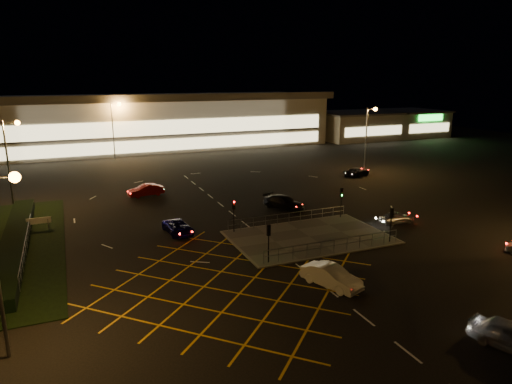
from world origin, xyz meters
name	(u,v)px	position (x,y,z in m)	size (l,w,h in m)	color
ground	(281,234)	(0.00, 0.00, 0.00)	(180.00, 180.00, 0.00)	black
pedestrian_island	(309,237)	(2.00, -2.00, 0.06)	(14.00, 9.00, 0.12)	#4C4944
hedge	(15,242)	(-23.00, 6.00, 0.50)	(2.00, 26.00, 1.00)	black
supermarket	(154,121)	(0.00, 61.95, 5.31)	(72.00, 26.50, 10.50)	beige
retail_unit_a	(356,125)	(46.00, 53.97, 3.21)	(18.80, 14.80, 6.35)	beige
retail_unit_b	(409,123)	(62.00, 53.96, 3.22)	(14.80, 14.80, 6.35)	beige
streetlight_sw	(2,240)	(-21.56, -12.00, 6.56)	(1.78, 0.56, 10.03)	slate
streetlight_nw	(11,153)	(-23.56, 18.00, 6.56)	(1.78, 0.56, 10.03)	slate
streetlight_ne	(369,131)	(24.44, 20.00, 6.56)	(1.78, 0.56, 10.03)	slate
streetlight_far_left	(115,122)	(-9.56, 48.00, 6.56)	(1.78, 0.56, 10.03)	slate
streetlight_far_right	(307,114)	(30.44, 50.00, 6.56)	(1.78, 0.56, 10.03)	slate
signal_sw	(269,236)	(-4.00, -5.99, 2.37)	(0.28, 0.30, 3.15)	black
signal_se	(391,218)	(8.00, -5.99, 2.37)	(0.28, 0.30, 3.15)	black
signal_nw	(234,209)	(-4.00, 1.99, 2.37)	(0.28, 0.30, 3.15)	black
signal_ne	(341,196)	(8.00, 1.99, 2.37)	(0.28, 0.30, 3.15)	black
car_queue_white	(331,276)	(-1.56, -11.45, 0.76)	(1.60, 4.60, 1.51)	silver
car_left_blue	(178,227)	(-8.96, 3.93, 0.61)	(2.02, 4.38, 1.22)	#110D52
car_far_dkgrey	(284,202)	(4.06, 7.54, 0.73)	(2.05, 5.03, 1.46)	black
car_right_silver	(397,218)	(12.25, -1.75, 0.62)	(1.47, 3.67, 1.25)	silver
car_circ_red	(146,190)	(-9.35, 19.33, 0.73)	(1.54, 4.40, 1.45)	#9B110B
car_east_grey	(357,172)	(22.00, 18.98, 0.62)	(2.07, 4.49, 1.25)	black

